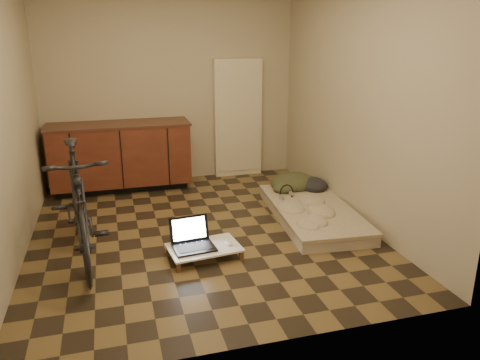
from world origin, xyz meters
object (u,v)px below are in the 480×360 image
object	(u,v)px
lap_desk	(204,248)
bicycle	(78,198)
futon	(313,212)
laptop	(193,241)

from	to	relation	value
lap_desk	bicycle	bearing A→B (deg)	157.85
futon	laptop	size ratio (longest dim) A/B	4.41
lap_desk	futon	bearing A→B (deg)	17.16
bicycle	laptop	bearing A→B (deg)	-21.31
futon	bicycle	bearing A→B (deg)	-168.43
bicycle	futon	size ratio (longest dim) A/B	1.03
futon	lap_desk	distance (m)	1.53
bicycle	laptop	distance (m)	1.13
laptop	lap_desk	bearing A→B (deg)	-22.81
futon	laptop	world-z (taller)	laptop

